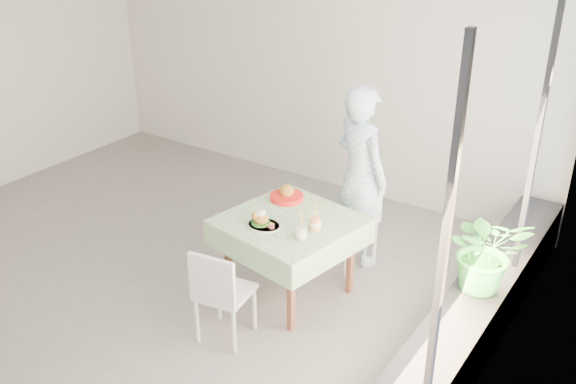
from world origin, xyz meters
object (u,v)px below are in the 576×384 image
Objects in this scene: diner at (360,176)px; potted_plant at (487,251)px; chair_near at (225,310)px; main_dish at (262,221)px; cafe_table at (290,248)px; juice_cup_orange at (315,222)px; chair_far at (347,235)px.

diner reaches higher than potted_plant.
potted_plant reaches higher than chair_near.
main_dish reaches higher than chair_near.
potted_plant is (1.69, 1.08, 0.58)m from chair_near.
diner is at bearing 80.58° from chair_near.
cafe_table is at bearing 84.36° from chair_near.
main_dish is 0.43× the size of potted_plant.
chair_far is at bearing 97.80° from juice_cup_orange.
cafe_table is 0.78m from chair_far.
chair_far is 1.57m from chair_near.
potted_plant is (1.61, 0.27, 0.37)m from cafe_table.
cafe_table is 1.67m from potted_plant.
main_dish is 0.44m from juice_cup_orange.
chair_far is at bearing 98.27° from diner.
potted_plant is at bearing -18.10° from chair_far.
juice_cup_orange is (0.07, -0.91, -0.07)m from diner.
diner is at bearing 76.95° from chair_far.
chair_near is 1.82m from diner.
main_dish reaches higher than cafe_table.
juice_cup_orange is 1.37m from potted_plant.
juice_cup_orange is (0.27, -0.03, 0.35)m from cafe_table.
chair_far is at bearing 80.91° from chair_near.
chair_far is 1.12m from main_dish.
chair_near is 1.02m from juice_cup_orange.
chair_far is at bearing 72.92° from main_dish.
chair_near is 2.89× the size of main_dish.
chair_far is at bearing 161.90° from potted_plant.
chair_near is 0.47× the size of diner.
juice_cup_orange is 0.44× the size of potted_plant.
cafe_table is at bearing -102.77° from chair_far.
juice_cup_orange is at bearing -6.12° from cafe_table.
potted_plant reaches higher than cafe_table.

